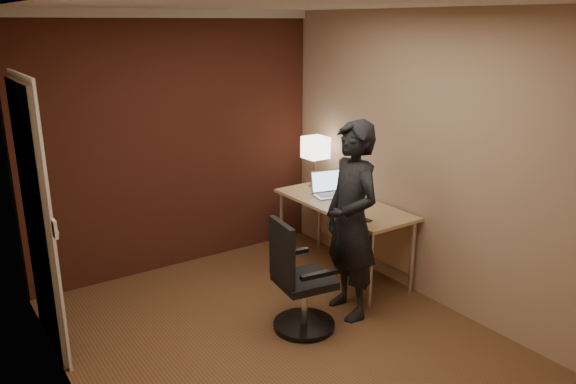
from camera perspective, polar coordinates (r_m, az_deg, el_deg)
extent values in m
plane|color=brown|center=(4.45, 0.28, -15.58)|extent=(4.00, 4.00, 0.00)
plane|color=white|center=(3.75, 0.33, 18.61)|extent=(4.00, 4.00, 0.00)
plane|color=tan|center=(5.63, -11.38, 4.93)|extent=(3.00, 0.00, 3.00)
plane|color=tan|center=(2.65, 26.15, -10.50)|extent=(3.00, 0.00, 3.00)
plane|color=tan|center=(3.35, -21.40, -4.22)|extent=(0.00, 4.00, 4.00)
plane|color=tan|center=(4.90, 14.93, 2.90)|extent=(0.00, 4.00, 4.00)
cube|color=brown|center=(5.60, -11.25, 4.88)|extent=(2.98, 0.06, 2.50)
cube|color=silver|center=(5.47, -11.97, 17.34)|extent=(3.00, 0.08, 0.08)
cube|color=silver|center=(3.16, -23.12, 16.90)|extent=(0.08, 4.00, 0.08)
cube|color=silver|center=(4.73, 15.75, 17.19)|extent=(0.08, 4.00, 0.08)
cube|color=silver|center=(4.46, -24.09, -2.77)|extent=(0.05, 0.82, 2.02)
cube|color=silver|center=(4.46, -23.90, -2.74)|extent=(0.02, 0.92, 2.12)
cylinder|color=silver|center=(4.16, -22.61, -3.97)|extent=(0.05, 0.05, 0.05)
cube|color=silver|center=(3.80, -22.63, -3.48)|extent=(0.02, 0.08, 0.12)
cube|color=tan|center=(5.40, 5.58, -1.22)|extent=(0.60, 1.50, 0.03)
cube|color=tan|center=(5.67, 7.69, -3.45)|extent=(0.02, 1.38, 0.54)
cylinder|color=silver|center=(4.89, 8.39, -7.89)|extent=(0.04, 0.04, 0.70)
cylinder|color=silver|center=(5.90, -0.68, -3.29)|extent=(0.04, 0.04, 0.70)
cylinder|color=silver|center=(5.22, 12.47, -6.48)|extent=(0.04, 0.04, 0.70)
cylinder|color=silver|center=(6.17, 3.19, -2.38)|extent=(0.04, 0.04, 0.70)
cube|color=silver|center=(5.86, 2.75, 0.55)|extent=(0.11, 0.11, 0.01)
cylinder|color=silver|center=(5.82, 2.77, 2.04)|extent=(0.01, 0.01, 0.30)
cube|color=white|center=(5.76, 2.81, 4.54)|extent=(0.22, 0.22, 0.22)
cube|color=silver|center=(5.58, 4.36, -0.31)|extent=(0.37, 0.29, 0.01)
cube|color=silver|center=(5.65, 3.86, 1.14)|extent=(0.33, 0.12, 0.22)
cube|color=#B2CCF2|center=(5.64, 3.92, 1.12)|extent=(0.30, 0.10, 0.19)
cube|color=gray|center=(5.57, 4.42, -0.26)|extent=(0.30, 0.18, 0.00)
cube|color=black|center=(5.26, 5.66, -1.36)|extent=(0.09, 0.11, 0.03)
cube|color=black|center=(4.94, 7.87, -2.80)|extent=(0.08, 0.12, 0.01)
cylinder|color=black|center=(4.69, 1.64, -13.23)|extent=(0.50, 0.50, 0.03)
cylinder|color=silver|center=(4.59, 1.66, -11.21)|extent=(0.05, 0.05, 0.38)
cube|color=black|center=(4.50, 1.68, -9.00)|extent=(0.47, 0.47, 0.06)
cube|color=black|center=(4.31, -0.62, -6.20)|extent=(0.10, 0.38, 0.49)
cube|color=black|center=(4.63, 0.35, -6.18)|extent=(0.31, 0.09, 0.04)
cube|color=black|center=(4.26, 3.17, -8.39)|extent=(0.31, 0.09, 0.04)
imported|color=black|center=(4.62, 6.46, -2.93)|extent=(0.48, 0.66, 1.66)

